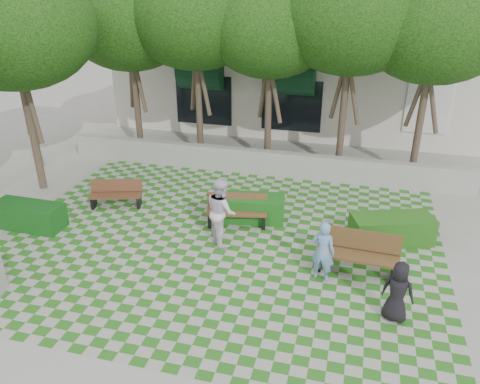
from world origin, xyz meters
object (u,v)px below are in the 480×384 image
(hedge_midright, at_px, (248,208))
(person_white, at_px, (221,211))
(bench_east, at_px, (358,254))
(person_dark, at_px, (398,292))
(person_blue, at_px, (323,251))
(bench_west, at_px, (116,194))
(hedge_east, at_px, (391,229))
(bench_mid, at_px, (237,211))
(hedge_west, at_px, (28,216))

(hedge_midright, height_order, person_white, person_white)
(bench_east, relative_size, person_dark, 1.44)
(bench_east, height_order, person_white, person_white)
(person_blue, bearing_deg, bench_east, -133.61)
(bench_west, relative_size, hedge_east, 0.77)
(bench_mid, xyz_separation_m, person_white, (-0.15, -1.06, 0.50))
(bench_west, xyz_separation_m, hedge_midright, (4.28, 0.21, -0.03))
(bench_mid, relative_size, person_white, 0.98)
(bench_mid, distance_m, hedge_east, 4.38)
(hedge_midright, xyz_separation_m, person_blue, (2.46, -2.53, 0.41))
(bench_east, xyz_separation_m, bench_west, (-7.56, 1.77, -0.10))
(hedge_midright, xyz_separation_m, hedge_west, (-6.10, -2.11, -0.01))
(hedge_east, height_order, person_blue, person_blue)
(bench_east, height_order, hedge_west, bench_east)
(person_blue, xyz_separation_m, person_white, (-2.85, 1.06, 0.16))
(bench_east, bearing_deg, person_blue, -143.15)
(bench_east, relative_size, hedge_east, 0.92)
(bench_east, xyz_separation_m, person_blue, (-0.82, -0.55, 0.28))
(bench_west, height_order, person_white, person_white)
(hedge_midright, relative_size, person_white, 1.13)
(hedge_midright, relative_size, person_blue, 1.37)
(bench_west, relative_size, person_blue, 1.09)
(person_blue, bearing_deg, hedge_east, -113.95)
(hedge_east, xyz_separation_m, person_dark, (-0.00, -3.34, 0.32))
(bench_mid, relative_size, hedge_midright, 0.86)
(person_dark, bearing_deg, bench_mid, -19.67)
(bench_east, height_order, person_dark, person_dark)
(bench_east, distance_m, person_white, 3.73)
(person_dark, bearing_deg, person_white, -8.79)
(person_dark, relative_size, person_white, 0.74)
(hedge_west, distance_m, person_blue, 8.58)
(bench_east, bearing_deg, hedge_west, -176.29)
(hedge_east, distance_m, person_blue, 2.85)
(person_white, bearing_deg, hedge_east, -111.95)
(hedge_east, distance_m, person_white, 4.72)
(hedge_east, bearing_deg, bench_east, -116.50)
(bench_east, distance_m, hedge_west, 9.37)
(bench_mid, relative_size, bench_west, 1.09)
(hedge_east, xyz_separation_m, hedge_west, (-10.23, -1.85, -0.02))
(person_blue, height_order, person_dark, person_blue)
(hedge_west, relative_size, person_white, 1.10)
(hedge_midright, xyz_separation_m, person_white, (-0.39, -1.47, 0.57))
(bench_west, relative_size, person_dark, 1.21)
(hedge_midright, height_order, person_blue, person_blue)
(bench_east, relative_size, person_blue, 1.30)
(hedge_midright, distance_m, hedge_west, 6.45)
(bench_east, relative_size, hedge_west, 0.97)
(bench_east, xyz_separation_m, person_white, (-3.67, 0.52, 0.44))
(hedge_west, bearing_deg, hedge_east, 10.24)
(hedge_east, bearing_deg, bench_mid, -178.07)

